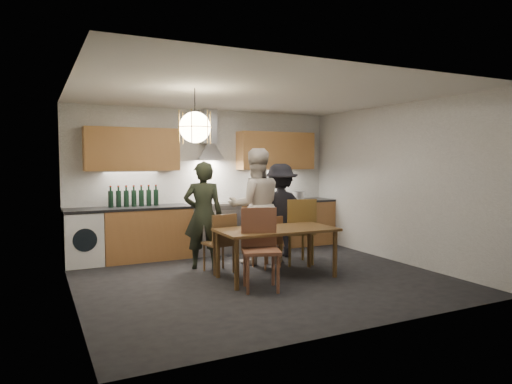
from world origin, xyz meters
name	(u,v)px	position (x,y,z in m)	size (l,w,h in m)	color
ground	(261,277)	(0.00, 0.00, 0.00)	(5.00, 5.00, 0.00)	black
room_shell	(261,158)	(0.00, 0.00, 1.71)	(5.02, 4.52, 2.61)	white
counter_run	(214,228)	(0.02, 1.95, 0.45)	(5.00, 0.62, 0.90)	#BA7E47
range_stove	(212,229)	(0.00, 1.94, 0.44)	(0.90, 0.60, 0.92)	silver
wall_fixtures	(210,149)	(0.00, 2.07, 1.87)	(4.30, 0.54, 1.10)	tan
pendant_lamp	(195,127)	(-1.00, -0.10, 2.10)	(0.43, 0.43, 0.70)	black
dining_table	(277,234)	(0.20, -0.10, 0.63)	(1.69, 0.86, 0.71)	brown
chair_back_left	(221,239)	(-0.41, 0.50, 0.51)	(0.45, 0.45, 0.89)	brown
chair_back_mid	(270,238)	(0.38, 0.45, 0.47)	(0.44, 0.44, 0.81)	brown
chair_back_right	(299,227)	(0.91, 0.45, 0.61)	(0.55, 0.55, 1.06)	brown
chair_front	(260,243)	(-0.25, -0.46, 0.60)	(0.60, 0.60, 1.05)	brown
person_left	(203,215)	(-0.54, 0.91, 0.83)	(0.61, 0.40, 1.66)	black
person_mid	(255,206)	(0.35, 0.88, 0.93)	(0.91, 0.71, 1.87)	beige
person_right	(280,210)	(0.96, 1.15, 0.81)	(1.05, 0.60, 1.62)	black
mixing_bowl	(263,199)	(1.02, 1.93, 0.94)	(0.35, 0.35, 0.09)	silver
stock_pot	(299,196)	(1.81, 1.93, 0.98)	(0.23, 0.23, 0.16)	silver
wine_bottles	(134,196)	(-1.37, 2.03, 1.08)	(0.84, 0.08, 0.35)	black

